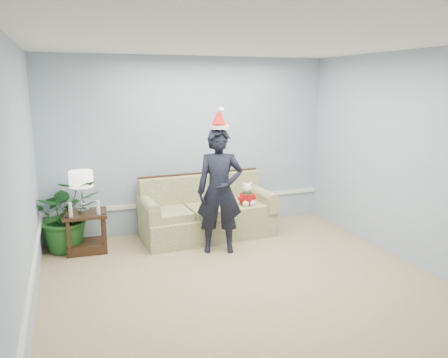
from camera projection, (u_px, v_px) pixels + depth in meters
The scene contains 10 objects.
room_shell at pixel (257, 176), 4.51m from camera, with size 4.54×5.04×2.74m.
wainscot_trim at pixel (130, 236), 5.39m from camera, with size 4.49×4.99×0.06m.
sofa at pixel (206, 214), 6.68m from camera, with size 2.01×0.94×0.92m.
side_table at pixel (87, 236), 6.05m from camera, with size 0.61×0.52×0.56m.
table_lamp at pixel (81, 181), 5.94m from camera, with size 0.32×0.32×0.57m.
candle_pair at pixel (85, 209), 5.82m from camera, with size 0.40×0.05×0.20m.
houseplant at pixel (66, 214), 6.03m from camera, with size 0.94×0.81×1.04m, color #1C531E.
man at pixel (220, 191), 5.93m from camera, with size 0.62×0.41×1.71m, color black.
santa_hat at pixel (219, 119), 5.73m from camera, with size 0.33×0.35×0.30m.
teddy_bear at pixel (247, 197), 6.60m from camera, with size 0.22×0.25×0.36m.
Camera 1 is at (-1.83, -4.03, 2.28)m, focal length 35.00 mm.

